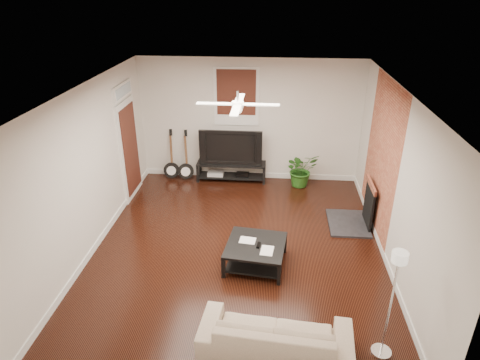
# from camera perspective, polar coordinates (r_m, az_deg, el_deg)

# --- Properties ---
(room) EXTENTS (5.01, 6.01, 2.81)m
(room) POSITION_cam_1_polar(r_m,az_deg,el_deg) (6.78, -0.29, 0.45)
(room) COLOR black
(room) RESTS_ON ground
(brick_accent) EXTENTS (0.02, 2.20, 2.80)m
(brick_accent) POSITION_cam_1_polar(r_m,az_deg,el_deg) (7.92, 18.66, 2.84)
(brick_accent) COLOR #AB4F37
(brick_accent) RESTS_ON floor
(fireplace) EXTENTS (0.80, 1.10, 0.92)m
(fireplace) POSITION_cam_1_polar(r_m,az_deg,el_deg) (8.24, 15.81, -3.10)
(fireplace) COLOR black
(fireplace) RESTS_ON floor
(window_back) EXTENTS (1.00, 0.06, 1.30)m
(window_back) POSITION_cam_1_polar(r_m,az_deg,el_deg) (9.42, -0.50, 11.24)
(window_back) COLOR #3A180F
(window_back) RESTS_ON wall_back
(door_left) EXTENTS (0.08, 1.00, 2.50)m
(door_left) POSITION_cam_1_polar(r_m,az_deg,el_deg) (9.09, -14.88, 5.21)
(door_left) COLOR white
(door_left) RESTS_ON wall_left
(tv_stand) EXTENTS (1.59, 0.42, 0.45)m
(tv_stand) POSITION_cam_1_polar(r_m,az_deg,el_deg) (9.83, -1.18, 1.17)
(tv_stand) COLOR black
(tv_stand) RESTS_ON floor
(tv) EXTENTS (1.43, 0.19, 0.82)m
(tv) POSITION_cam_1_polar(r_m,az_deg,el_deg) (9.60, -1.20, 4.66)
(tv) COLOR black
(tv) RESTS_ON tv_stand
(coffee_table) EXTENTS (1.04, 1.04, 0.39)m
(coffee_table) POSITION_cam_1_polar(r_m,az_deg,el_deg) (7.01, 2.13, -10.04)
(coffee_table) COLOR black
(coffee_table) RESTS_ON floor
(sofa) EXTENTS (1.95, 0.90, 0.55)m
(sofa) POSITION_cam_1_polar(r_m,az_deg,el_deg) (5.59, 4.82, -20.29)
(sofa) COLOR tan
(sofa) RESTS_ON floor
(floor_lamp) EXTENTS (0.28, 0.28, 1.55)m
(floor_lamp) POSITION_cam_1_polar(r_m,az_deg,el_deg) (5.51, 19.76, -15.74)
(floor_lamp) COLOR silver
(floor_lamp) RESTS_ON floor
(potted_plant) EXTENTS (0.91, 0.86, 0.80)m
(potted_plant) POSITION_cam_1_polar(r_m,az_deg,el_deg) (9.60, 8.31, 1.44)
(potted_plant) COLOR #255E1A
(potted_plant) RESTS_ON floor
(guitar_left) EXTENTS (0.41, 0.32, 1.19)m
(guitar_left) POSITION_cam_1_polar(r_m,az_deg,el_deg) (9.89, -9.44, 3.34)
(guitar_left) COLOR black
(guitar_left) RESTS_ON floor
(guitar_right) EXTENTS (0.42, 0.35, 1.19)m
(guitar_right) POSITION_cam_1_polar(r_m,az_deg,el_deg) (9.79, -7.49, 3.23)
(guitar_right) COLOR black
(guitar_right) RESTS_ON floor
(ceiling_fan) EXTENTS (1.24, 1.24, 0.32)m
(ceiling_fan) POSITION_cam_1_polar(r_m,az_deg,el_deg) (6.37, -0.31, 10.28)
(ceiling_fan) COLOR white
(ceiling_fan) RESTS_ON ceiling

